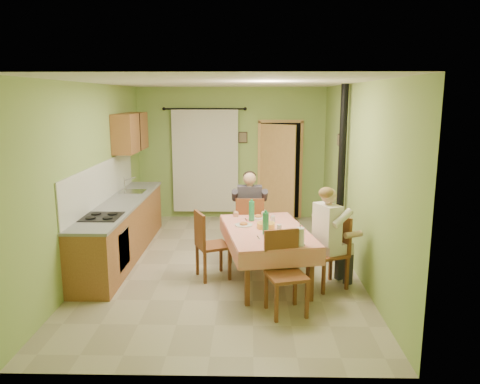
{
  "coord_description": "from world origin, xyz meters",
  "views": [
    {
      "loc": [
        0.4,
        -6.99,
        2.6
      ],
      "look_at": [
        0.25,
        0.1,
        1.15
      ],
      "focal_mm": 35.0,
      "sensor_mm": 36.0,
      "label": 1
    }
  ],
  "objects_px": {
    "stove_flue": "(340,194)",
    "chair_right": "(328,267)",
    "chair_left": "(212,258)",
    "man_far": "(250,204)",
    "chair_near": "(286,290)",
    "dining_table": "(266,255)",
    "chair_far": "(249,239)",
    "man_right": "(329,226)"
  },
  "relations": [
    {
      "from": "chair_near",
      "to": "chair_left",
      "type": "xyz_separation_m",
      "value": [
        -0.99,
        1.12,
        -0.0
      ]
    },
    {
      "from": "dining_table",
      "to": "chair_near",
      "type": "xyz_separation_m",
      "value": [
        0.2,
        -1.04,
        -0.09
      ]
    },
    {
      "from": "chair_right",
      "to": "stove_flue",
      "type": "distance_m",
      "value": 1.66
    },
    {
      "from": "chair_left",
      "to": "stove_flue",
      "type": "bearing_deg",
      "value": 95.81
    },
    {
      "from": "dining_table",
      "to": "chair_near",
      "type": "distance_m",
      "value": 1.07
    },
    {
      "from": "chair_far",
      "to": "man_far",
      "type": "bearing_deg",
      "value": 90.0
    },
    {
      "from": "man_right",
      "to": "chair_right",
      "type": "bearing_deg",
      "value": -90.0
    },
    {
      "from": "chair_near",
      "to": "stove_flue",
      "type": "relative_size",
      "value": 0.36
    },
    {
      "from": "chair_left",
      "to": "man_far",
      "type": "distance_m",
      "value": 1.24
    },
    {
      "from": "chair_right",
      "to": "man_right",
      "type": "distance_m",
      "value": 0.59
    },
    {
      "from": "chair_far",
      "to": "man_far",
      "type": "height_order",
      "value": "man_far"
    },
    {
      "from": "dining_table",
      "to": "stove_flue",
      "type": "bearing_deg",
      "value": 33.32
    },
    {
      "from": "chair_near",
      "to": "chair_right",
      "type": "height_order",
      "value": "chair_right"
    },
    {
      "from": "chair_left",
      "to": "stove_flue",
      "type": "relative_size",
      "value": 0.35
    },
    {
      "from": "chair_left",
      "to": "stove_flue",
      "type": "distance_m",
      "value": 2.45
    },
    {
      "from": "chair_right",
      "to": "stove_flue",
      "type": "relative_size",
      "value": 0.36
    },
    {
      "from": "chair_left",
      "to": "man_far",
      "type": "relative_size",
      "value": 0.71
    },
    {
      "from": "chair_far",
      "to": "stove_flue",
      "type": "relative_size",
      "value": 0.36
    },
    {
      "from": "chair_near",
      "to": "man_far",
      "type": "xyz_separation_m",
      "value": [
        -0.44,
        2.08,
        0.59
      ]
    },
    {
      "from": "dining_table",
      "to": "man_right",
      "type": "bearing_deg",
      "value": -26.05
    },
    {
      "from": "man_far",
      "to": "man_right",
      "type": "relative_size",
      "value": 1.0
    },
    {
      "from": "chair_far",
      "to": "chair_right",
      "type": "bearing_deg",
      "value": -49.94
    },
    {
      "from": "chair_left",
      "to": "man_far",
      "type": "height_order",
      "value": "man_far"
    },
    {
      "from": "chair_right",
      "to": "chair_left",
      "type": "distance_m",
      "value": 1.67
    },
    {
      "from": "man_right",
      "to": "dining_table",
      "type": "bearing_deg",
      "value": 48.67
    },
    {
      "from": "chair_far",
      "to": "chair_near",
      "type": "relative_size",
      "value": 1.01
    },
    {
      "from": "chair_left",
      "to": "stove_flue",
      "type": "xyz_separation_m",
      "value": [
        2.04,
        1.13,
        0.73
      ]
    },
    {
      "from": "chair_far",
      "to": "stove_flue",
      "type": "height_order",
      "value": "stove_flue"
    },
    {
      "from": "chair_near",
      "to": "stove_flue",
      "type": "bearing_deg",
      "value": -131.25
    },
    {
      "from": "stove_flue",
      "to": "man_right",
      "type": "bearing_deg",
      "value": -106.26
    },
    {
      "from": "dining_table",
      "to": "man_far",
      "type": "bearing_deg",
      "value": 92.7
    },
    {
      "from": "chair_right",
      "to": "man_far",
      "type": "height_order",
      "value": "man_far"
    },
    {
      "from": "stove_flue",
      "to": "chair_right",
      "type": "bearing_deg",
      "value": -105.83
    },
    {
      "from": "chair_far",
      "to": "man_right",
      "type": "xyz_separation_m",
      "value": [
        1.08,
        -1.25,
        0.59
      ]
    },
    {
      "from": "chair_near",
      "to": "man_far",
      "type": "distance_m",
      "value": 2.2
    },
    {
      "from": "chair_far",
      "to": "man_far",
      "type": "relative_size",
      "value": 0.73
    },
    {
      "from": "chair_near",
      "to": "chair_left",
      "type": "distance_m",
      "value": 1.49
    },
    {
      "from": "dining_table",
      "to": "chair_right",
      "type": "distance_m",
      "value": 0.89
    },
    {
      "from": "chair_far",
      "to": "chair_near",
      "type": "height_order",
      "value": "chair_far"
    },
    {
      "from": "chair_far",
      "to": "chair_left",
      "type": "xyz_separation_m",
      "value": [
        -0.54,
        -0.94,
        -0.0
      ]
    },
    {
      "from": "chair_far",
      "to": "man_right",
      "type": "bearing_deg",
      "value": -50.44
    },
    {
      "from": "dining_table",
      "to": "chair_near",
      "type": "bearing_deg",
      "value": -89.52
    }
  ]
}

